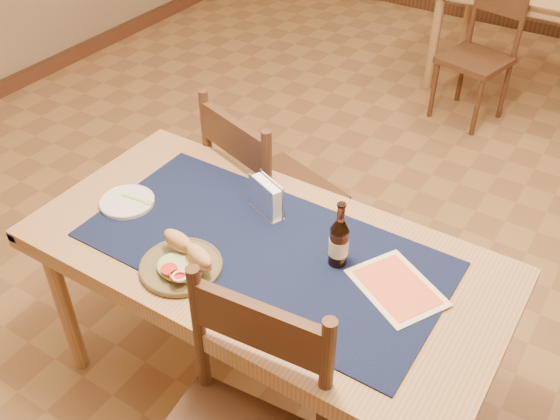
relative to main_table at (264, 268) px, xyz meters
The scene contains 11 objects.
main_table is the anchor object (origin of this frame).
placemat 0.09m from the main_table, ahead, with size 1.20×0.60×0.01m, color #0F1B38.
baseboard 1.01m from the main_table, 90.00° to the left, with size 6.00×7.00×0.10m.
chair_main_far 0.62m from the main_table, 122.30° to the left, with size 0.58×0.58×0.99m.
chair_back_near 2.59m from the main_table, 91.51° to the left, with size 0.46×0.46×0.83m.
sandwich_plate 0.30m from the main_table, 126.31° to the right, with size 0.26×0.26×0.10m.
side_plate 0.56m from the main_table, behind, with size 0.20×0.20×0.02m.
fork 0.52m from the main_table, behind, with size 0.13×0.03×0.00m.
beer_bottle 0.30m from the main_table, 16.76° to the left, with size 0.06×0.06×0.24m.
napkin_holder 0.25m from the main_table, 120.84° to the left, with size 0.16×0.11×0.13m.
menu_card 0.46m from the main_table, ahead, with size 0.35×0.32×0.01m.
Camera 1 is at (0.87, -2.06, 2.13)m, focal length 40.00 mm.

